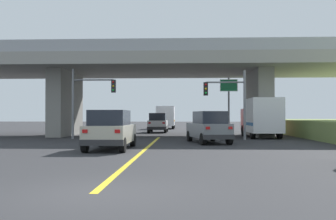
# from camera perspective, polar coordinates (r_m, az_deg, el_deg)

# --- Properties ---
(ground) EXTENTS (160.00, 160.00, 0.00)m
(ground) POSITION_cam_1_polar(r_m,az_deg,el_deg) (32.67, -1.07, -3.94)
(ground) COLOR #2B2B2D
(overpass_bridge) EXTENTS (35.50, 10.80, 7.42)m
(overpass_bridge) POSITION_cam_1_polar(r_m,az_deg,el_deg) (32.84, -1.07, 5.58)
(overpass_bridge) COLOR gray
(overpass_bridge) RESTS_ON ground
(lane_divider_stripe) EXTENTS (0.20, 21.89, 0.01)m
(lane_divider_stripe) POSITION_cam_1_polar(r_m,az_deg,el_deg) (19.37, -3.53, -6.02)
(lane_divider_stripe) COLOR yellow
(lane_divider_stripe) RESTS_ON ground
(suv_lead) EXTENTS (2.06, 4.70, 2.02)m
(suv_lead) POSITION_cam_1_polar(r_m,az_deg,el_deg) (19.55, -8.72, -2.99)
(suv_lead) COLOR #B7B29E
(suv_lead) RESTS_ON ground
(suv_crossing) EXTENTS (2.80, 4.84, 2.02)m
(suv_crossing) POSITION_cam_1_polar(r_m,az_deg,el_deg) (23.99, 6.21, -2.62)
(suv_crossing) COLOR slate
(suv_crossing) RESTS_ON ground
(box_truck) EXTENTS (2.33, 6.44, 3.09)m
(box_truck) POSITION_cam_1_polar(r_m,az_deg,el_deg) (30.92, 13.97, -1.09)
(box_truck) COLOR red
(box_truck) RESTS_ON ground
(sedan_oncoming) EXTENTS (1.93, 4.30, 2.02)m
(sedan_oncoming) POSITION_cam_1_polar(r_m,az_deg,el_deg) (39.19, -1.53, -1.95)
(sedan_oncoming) COLOR silver
(sedan_oncoming) RESTS_ON ground
(traffic_signal_nearside) EXTENTS (3.05, 0.36, 5.02)m
(traffic_signal_nearside) POSITION_cam_1_polar(r_m,az_deg,el_deg) (27.42, 9.39, 1.98)
(traffic_signal_nearside) COLOR slate
(traffic_signal_nearside) RESTS_ON ground
(traffic_signal_farside) EXTENTS (3.34, 0.36, 5.28)m
(traffic_signal_farside) POSITION_cam_1_polar(r_m,az_deg,el_deg) (28.85, -12.09, 2.23)
(traffic_signal_farside) COLOR slate
(traffic_signal_farside) RESTS_ON ground
(highway_sign) EXTENTS (1.42, 0.17, 4.86)m
(highway_sign) POSITION_cam_1_polar(r_m,az_deg,el_deg) (30.82, 9.24, 2.45)
(highway_sign) COLOR slate
(highway_sign) RESTS_ON ground
(semi_truck_distant) EXTENTS (2.33, 6.55, 3.00)m
(semi_truck_distant) POSITION_cam_1_polar(r_m,az_deg,el_deg) (50.65, -0.31, -1.07)
(semi_truck_distant) COLOR silver
(semi_truck_distant) RESTS_ON ground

